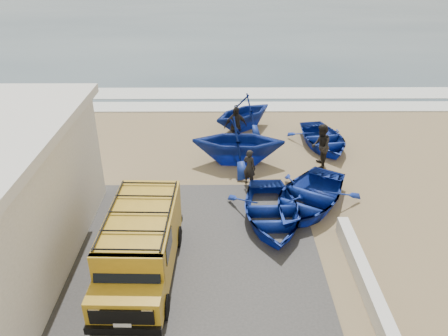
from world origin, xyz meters
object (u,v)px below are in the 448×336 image
object	(u,v)px
boat_mid_right	(323,139)
fisherman_back	(235,126)
boat_mid_left	(238,141)
fisherman_middle	(321,146)
boat_near_left	(271,212)
boat_far_left	(243,112)
boat_near_right	(308,197)
van	(140,244)
fisherman_front	(249,167)
parapet	(368,288)

from	to	relation	value
boat_mid_right	fisherman_back	distance (m)	4.16
boat_mid_left	fisherman_middle	bearing A→B (deg)	-93.50
boat_near_left	boat_mid_left	bearing A→B (deg)	100.93
boat_far_left	boat_near_left	bearing A→B (deg)	-35.42
boat_mid_left	boat_near_left	bearing A→B (deg)	-164.76
boat_mid_left	fisherman_back	size ratio (longest dim) A/B	2.07
boat_far_left	fisherman_middle	size ratio (longest dim) A/B	1.82
boat_near_right	fisherman_back	distance (m)	5.95
boat_mid_left	boat_far_left	distance (m)	3.80
van	boat_mid_right	bearing A→B (deg)	52.43
boat_far_left	fisherman_back	distance (m)	2.04
boat_mid_right	fisherman_front	size ratio (longest dim) A/B	2.54
boat_mid_right	boat_far_left	xyz separation A→B (m)	(-3.66, 2.17, 0.52)
fisherman_middle	fisherman_back	distance (m)	4.15
parapet	boat_far_left	bearing A→B (deg)	103.89
boat_mid_left	fisherman_front	bearing A→B (deg)	-165.94
parapet	fisherman_front	bearing A→B (deg)	115.45
boat_near_left	fisherman_back	size ratio (longest dim) A/B	2.14
parapet	fisherman_back	distance (m)	10.40
van	fisherman_middle	size ratio (longest dim) A/B	2.50
boat_far_left	fisherman_middle	distance (m)	5.18
boat_near_left	fisherman_front	size ratio (longest dim) A/B	2.72
boat_far_left	fisherman_back	bearing A→B (deg)	-52.50
fisherman_back	boat_mid_left	bearing A→B (deg)	-106.59
parapet	boat_near_left	xyz separation A→B (m)	(-2.31, 3.52, 0.15)
boat_mid_right	boat_near_left	bearing A→B (deg)	-126.02
fisherman_middle	fisherman_back	bearing A→B (deg)	-112.38
boat_mid_left	fisherman_middle	distance (m)	3.49
boat_near_right	boat_far_left	bearing A→B (deg)	137.57
fisherman_middle	parapet	bearing A→B (deg)	7.92
boat_near_right	fisherman_middle	size ratio (longest dim) A/B	2.28
boat_near_left	boat_far_left	bearing A→B (deg)	92.78
boat_mid_left	fisherman_back	xyz separation A→B (m)	(-0.08, 1.78, -0.08)
fisherman_middle	fisherman_back	xyz separation A→B (m)	(-3.54, 2.17, 0.00)
van	fisherman_back	bearing A→B (deg)	73.12
boat_near_right	fisherman_front	distance (m)	2.68
van	boat_near_left	xyz separation A→B (m)	(4.01, 2.61, -0.67)
parapet	boat_near_right	bearing A→B (deg)	101.41
fisherman_back	boat_mid_right	bearing A→B (deg)	-21.51
van	boat_near_right	xyz separation A→B (m)	(5.43, 3.52, -0.64)
boat_near_right	boat_mid_right	size ratio (longest dim) A/B	1.13
fisherman_middle	fisherman_front	bearing A→B (deg)	-55.17
parapet	fisherman_front	world-z (taller)	fisherman_front
boat_mid_left	fisherman_back	distance (m)	1.79
van	boat_mid_right	xyz separation A→B (m)	(7.07, 8.72, -0.69)
parapet	boat_far_left	xyz separation A→B (m)	(-2.92, 11.81, 0.64)
van	boat_near_left	distance (m)	4.83
boat_near_left	boat_far_left	xyz separation A→B (m)	(-0.61, 8.28, 0.49)
parapet	boat_mid_right	size ratio (longest dim) A/B	1.56
parapet	boat_mid_left	world-z (taller)	boat_mid_left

